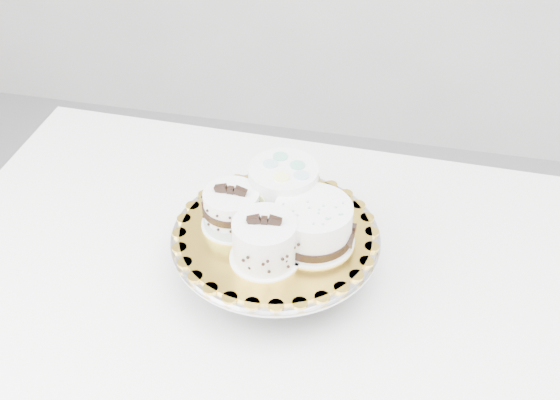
% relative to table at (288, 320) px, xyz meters
% --- Properties ---
extents(table, '(1.28, 0.87, 0.75)m').
position_rel_table_xyz_m(table, '(0.00, 0.00, 0.00)').
color(table, white).
rests_on(table, floor).
extents(cake_stand, '(0.33, 0.33, 0.09)m').
position_rel_table_xyz_m(cake_stand, '(-0.03, 0.03, 0.13)').
color(cake_stand, gray).
rests_on(cake_stand, table).
extents(cake_board, '(0.38, 0.38, 0.00)m').
position_rel_table_xyz_m(cake_board, '(-0.03, 0.03, 0.16)').
color(cake_board, gold).
rests_on(cake_board, cake_stand).
extents(cake_swirl, '(0.11, 0.11, 0.09)m').
position_rel_table_xyz_m(cake_swirl, '(-0.03, -0.03, 0.20)').
color(cake_swirl, white).
rests_on(cake_swirl, cake_board).
extents(cake_banded, '(0.10, 0.10, 0.08)m').
position_rel_table_xyz_m(cake_banded, '(-0.10, 0.04, 0.20)').
color(cake_banded, white).
rests_on(cake_banded, cake_board).
extents(cake_dots, '(0.14, 0.14, 0.08)m').
position_rel_table_xyz_m(cake_dots, '(-0.03, 0.09, 0.21)').
color(cake_dots, white).
rests_on(cake_dots, cake_board).
extents(cake_ribbon, '(0.14, 0.13, 0.07)m').
position_rel_table_xyz_m(cake_ribbon, '(0.03, 0.03, 0.20)').
color(cake_ribbon, white).
rests_on(cake_ribbon, cake_board).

